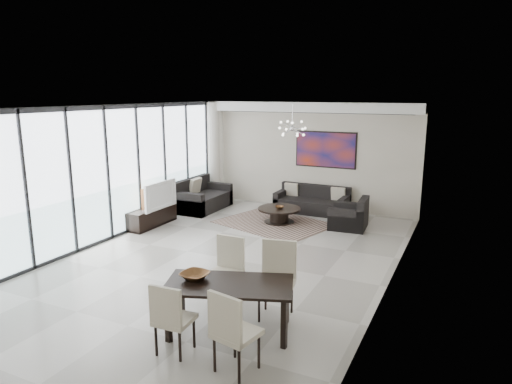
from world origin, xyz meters
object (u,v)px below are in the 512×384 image
Objects in this scene: television at (157,195)px; dining_table at (229,289)px; tv_console at (152,217)px; coffee_table at (279,214)px; sofa_main at (312,203)px.

television reaches higher than dining_table.
tv_console is 0.57m from television.
dining_table is (1.45, -5.15, 0.40)m from coffee_table.
sofa_main is 1.35× the size of tv_console.
coffee_table is 0.94× the size of television.
sofa_main is 4.12m from television.
dining_table is at bearing -74.29° from coffee_table.
television is at bearing 137.76° from dining_table.
coffee_table is 5.36m from dining_table.
sofa_main is at bearing 99.16° from dining_table.
coffee_table is at bearing 105.71° from dining_table.
dining_table is (1.04, -6.46, 0.37)m from sofa_main.
dining_table is (3.94, -3.58, -0.16)m from television.
tv_console is 1.28× the size of television.
tv_console is 5.45m from dining_table.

